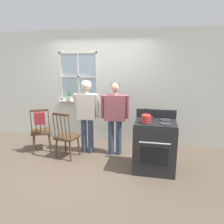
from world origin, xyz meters
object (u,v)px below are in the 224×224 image
Objects in this scene: chair_near_wall at (67,137)px; stove at (155,145)px; handbag at (40,118)px; person_teen_center at (115,112)px; chair_by_window at (41,131)px; person_elderly_left at (87,109)px; kettle at (146,117)px; potted_plant at (70,97)px.

stove reaches higher than chair_near_wall.
chair_near_wall is at bearing -2.24° from handbag.
person_teen_center is 1.43× the size of stove.
chair_by_window is 0.90× the size of stove.
person_teen_center is at bearing 156.01° from chair_by_window.
person_elderly_left reaches higher than stove.
person_teen_center is 6.26× the size of kettle.
handbag is (-2.39, 0.19, 0.33)m from stove.
person_teen_center reaches higher than kettle.
handbag is at bearing 9.38° from chair_near_wall.
stove is 2.42m from handbag.
stove is 0.59m from kettle.
chair_near_wall is 1.32m from potted_plant.
handbag is (-0.24, -1.07, -0.28)m from potted_plant.
chair_near_wall is 0.71m from person_elderly_left.
chair_by_window is 1.14m from potted_plant.
person_teen_center reaches higher than handbag.
person_teen_center is (0.95, 0.36, 0.49)m from chair_near_wall.
kettle is (2.33, -0.53, 0.58)m from chair_by_window.
person_teen_center is at bearing -147.82° from chair_near_wall.
chair_by_window is at bearing -6.37° from chair_near_wall.
person_teen_center is (1.66, 0.13, 0.49)m from chair_by_window.
handbag is (-0.94, -0.31, -0.17)m from person_elderly_left.
chair_near_wall is 1.75m from kettle.
stove is 2.57m from potted_plant.
chair_by_window is 2.46m from kettle.
chair_by_window is 0.74m from chair_near_wall.
person_elderly_left is 6.43× the size of kettle.
chair_by_window is 0.63× the size of person_teen_center.
person_teen_center is 1.51m from potted_plant.
person_teen_center is 5.12× the size of potted_plant.
chair_near_wall is 0.90× the size of stove.
person_teen_center reaches higher than chair_by_window.
chair_by_window and handbag have the same top height.
potted_plant is 0.98× the size of handbag.
person_elderly_left is at bearing 153.94° from kettle.
stove reaches higher than handbag.
handbag is at bearing 90.00° from chair_by_window.
stove reaches higher than chair_by_window.
stove is at bearing 142.58° from chair_by_window.
potted_plant reaches higher than chair_by_window.
stove is (1.79, -0.17, 0.03)m from chair_near_wall.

